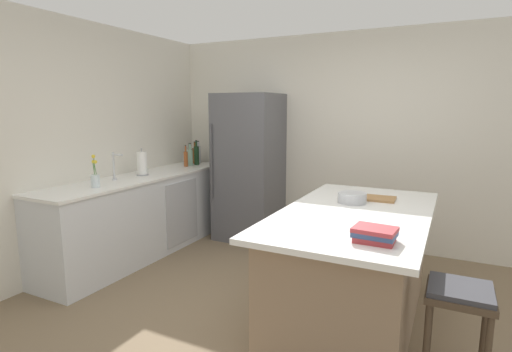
{
  "coord_description": "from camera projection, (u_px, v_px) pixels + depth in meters",
  "views": [
    {
      "loc": [
        1.11,
        -2.67,
        1.69
      ],
      "look_at": [
        -0.72,
        0.98,
        1.0
      ],
      "focal_mm": 27.97,
      "sensor_mm": 36.0,
      "label": 1
    }
  ],
  "objects": [
    {
      "name": "ground_plane",
      "position": [
        282.0,
        327.0,
        3.13
      ],
      "size": [
        7.2,
        7.2,
        0.0
      ],
      "primitive_type": "plane",
      "color": "#7A664C"
    },
    {
      "name": "wall_rear",
      "position": [
        355.0,
        141.0,
        4.9
      ],
      "size": [
        6.0,
        0.1,
        2.6
      ],
      "primitive_type": "cube",
      "color": "silver",
      "rests_on": "ground_plane"
    },
    {
      "name": "wall_left",
      "position": [
        58.0,
        148.0,
        4.0
      ],
      "size": [
        0.1,
        6.0,
        2.6
      ],
      "primitive_type": "cube",
      "color": "silver",
      "rests_on": "ground_plane"
    },
    {
      "name": "counter_run_left",
      "position": [
        144.0,
        215.0,
        4.67
      ],
      "size": [
        0.64,
        2.66,
        0.93
      ],
      "color": "silver",
      "rests_on": "ground_plane"
    },
    {
      "name": "kitchen_island",
      "position": [
        353.0,
        266.0,
        3.16
      ],
      "size": [
        1.08,
        2.02,
        0.91
      ],
      "color": "#8E755B",
      "rests_on": "ground_plane"
    },
    {
      "name": "refrigerator",
      "position": [
        249.0,
        167.0,
        5.17
      ],
      "size": [
        0.76,
        0.72,
        1.88
      ],
      "color": "#56565B",
      "rests_on": "ground_plane"
    },
    {
      "name": "bar_stool",
      "position": [
        459.0,
        308.0,
        2.29
      ],
      "size": [
        0.36,
        0.36,
        0.69
      ],
      "color": "#473828",
      "rests_on": "ground_plane"
    },
    {
      "name": "sink_faucet",
      "position": [
        115.0,
        166.0,
        4.27
      ],
      "size": [
        0.15,
        0.05,
        0.3
      ],
      "color": "silver",
      "rests_on": "counter_run_left"
    },
    {
      "name": "flower_vase",
      "position": [
        95.0,
        178.0,
        3.9
      ],
      "size": [
        0.08,
        0.08,
        0.32
      ],
      "color": "silver",
      "rests_on": "counter_run_left"
    },
    {
      "name": "paper_towel_roll",
      "position": [
        142.0,
        164.0,
        4.6
      ],
      "size": [
        0.14,
        0.14,
        0.31
      ],
      "color": "gray",
      "rests_on": "counter_run_left"
    },
    {
      "name": "soda_bottle",
      "position": [
        198.0,
        154.0,
        5.68
      ],
      "size": [
        0.07,
        0.07,
        0.31
      ],
      "color": "silver",
      "rests_on": "counter_run_left"
    },
    {
      "name": "whiskey_bottle",
      "position": [
        195.0,
        155.0,
        5.59
      ],
      "size": [
        0.07,
        0.07,
        0.31
      ],
      "color": "brown",
      "rests_on": "counter_run_left"
    },
    {
      "name": "wine_bottle",
      "position": [
        197.0,
        155.0,
        5.46
      ],
      "size": [
        0.07,
        0.07,
        0.34
      ],
      "color": "#19381E",
      "rests_on": "counter_run_left"
    },
    {
      "name": "gin_bottle",
      "position": [
        190.0,
        157.0,
        5.39
      ],
      "size": [
        0.07,
        0.07,
        0.31
      ],
      "color": "#8CB79E",
      "rests_on": "counter_run_left"
    },
    {
      "name": "vinegar_bottle",
      "position": [
        186.0,
        158.0,
        5.3
      ],
      "size": [
        0.05,
        0.05,
        0.29
      ],
      "color": "#994C23",
      "rests_on": "counter_run_left"
    },
    {
      "name": "cookbook_stack",
      "position": [
        375.0,
        234.0,
        2.38
      ],
      "size": [
        0.26,
        0.21,
        0.09
      ],
      "color": "#A83338",
      "rests_on": "kitchen_island"
    },
    {
      "name": "mixing_bowl",
      "position": [
        352.0,
        198.0,
        3.36
      ],
      "size": [
        0.24,
        0.24,
        0.09
      ],
      "color": "#B2B5BA",
      "rests_on": "kitchen_island"
    },
    {
      "name": "cutting_board",
      "position": [
        377.0,
        198.0,
        3.49
      ],
      "size": [
        0.32,
        0.25,
        0.02
      ],
      "color": "#9E7042",
      "rests_on": "kitchen_island"
    }
  ]
}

